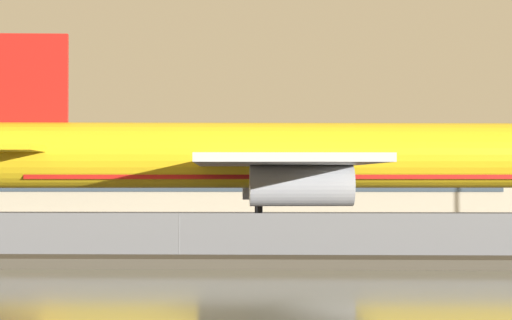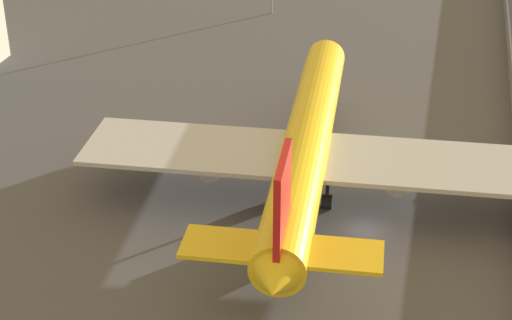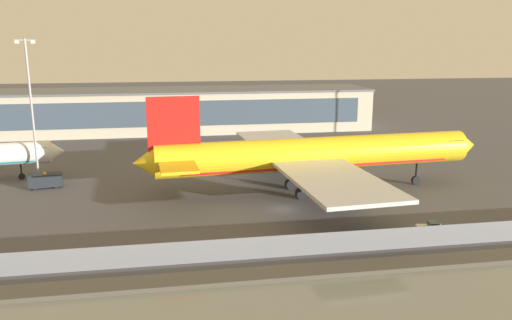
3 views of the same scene
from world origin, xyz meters
name	(u,v)px [view 3 (image 3 of 3)]	position (x,y,z in m)	size (l,w,h in m)	color
ground_plane	(283,209)	(0.00, 0.00, 0.00)	(500.00, 500.00, 0.00)	#4C4C51
shoreline_seawall	(327,270)	(0.00, -20.50, 0.25)	(320.00, 3.00, 0.50)	#474238
perimeter_fence	(315,244)	(0.00, -16.00, 1.27)	(280.00, 0.10, 2.55)	slate
cargo_jet_yellow	(312,155)	(6.22, 7.49, 6.03)	(56.76, 49.10, 15.82)	yellow
baggage_tug	(430,230)	(15.46, -13.01, 0.81)	(3.40, 2.06, 1.80)	white
ops_van	(45,180)	(-36.19, 17.07, 1.28)	(5.48, 2.96, 2.48)	#1E2328
terminal_building	(172,110)	(-15.25, 69.99, 5.58)	(106.96, 20.35, 11.14)	#BCB299
apron_light_mast_apron_west	(31,105)	(-37.79, 19.95, 13.22)	(3.20, 0.40, 23.83)	#93969B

